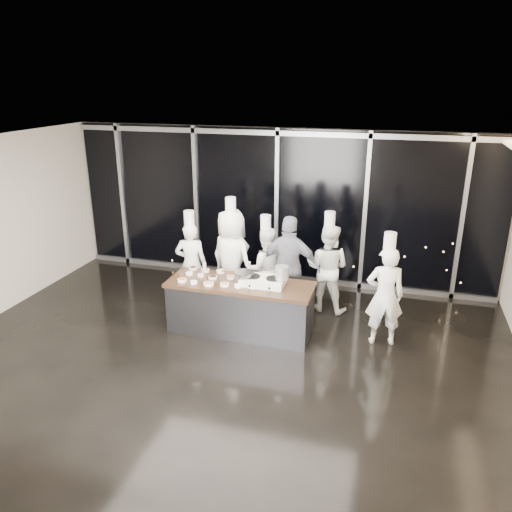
# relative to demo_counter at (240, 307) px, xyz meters

# --- Properties ---
(ground) EXTENTS (9.00, 9.00, 0.00)m
(ground) POSITION_rel_demo_counter_xyz_m (0.00, -0.90, -0.45)
(ground) COLOR black
(ground) RESTS_ON ground
(room_shell) EXTENTS (9.02, 7.02, 3.21)m
(room_shell) POSITION_rel_demo_counter_xyz_m (0.18, -0.90, 1.79)
(room_shell) COLOR beige
(room_shell) RESTS_ON ground
(window_wall) EXTENTS (8.90, 0.11, 3.20)m
(window_wall) POSITION_rel_demo_counter_xyz_m (0.00, 2.53, 1.14)
(window_wall) COLOR black
(window_wall) RESTS_ON ground
(demo_counter) EXTENTS (2.46, 0.86, 0.90)m
(demo_counter) POSITION_rel_demo_counter_xyz_m (0.00, 0.00, 0.00)
(demo_counter) COLOR #3D3D43
(demo_counter) RESTS_ON ground
(stove) EXTENTS (0.72, 0.46, 0.14)m
(stove) POSITION_rel_demo_counter_xyz_m (0.39, 0.04, 0.51)
(stove) COLOR white
(stove) RESTS_ON demo_counter
(frying_pan) EXTENTS (0.56, 0.32, 0.05)m
(frying_pan) POSITION_rel_demo_counter_xyz_m (0.06, 0.03, 0.61)
(frying_pan) COLOR gray
(frying_pan) RESTS_ON stove
(stock_pot) EXTENTS (0.22, 0.22, 0.22)m
(stock_pot) POSITION_rel_demo_counter_xyz_m (0.70, 0.04, 0.70)
(stock_pot) COLOR silver
(stock_pot) RESTS_ON stove
(prep_bowls) EXTENTS (1.41, 0.74, 0.05)m
(prep_bowls) POSITION_rel_demo_counter_xyz_m (-0.45, 0.01, 0.47)
(prep_bowls) COLOR white
(prep_bowls) RESTS_ON demo_counter
(squeeze_bottle) EXTENTS (0.06, 0.06, 0.21)m
(squeeze_bottle) POSITION_rel_demo_counter_xyz_m (-0.75, 0.28, 0.55)
(squeeze_bottle) COLOR silver
(squeeze_bottle) RESTS_ON demo_counter
(chef_far_left) EXTENTS (0.66, 0.51, 1.85)m
(chef_far_left) POSITION_rel_demo_counter_xyz_m (-1.23, 0.80, 0.38)
(chef_far_left) COLOR white
(chef_far_left) RESTS_ON ground
(chef_left) EXTENTS (1.09, 0.92, 2.13)m
(chef_left) POSITION_rel_demo_counter_xyz_m (-0.46, 0.91, 0.51)
(chef_left) COLOR white
(chef_left) RESTS_ON ground
(chef_center) EXTENTS (0.94, 0.84, 1.82)m
(chef_center) POSITION_rel_demo_counter_xyz_m (0.16, 1.02, 0.35)
(chef_center) COLOR white
(chef_center) RESTS_ON ground
(guest) EXTENTS (1.11, 0.48, 1.89)m
(guest) POSITION_rel_demo_counter_xyz_m (0.66, 0.83, 0.49)
(guest) COLOR #121932
(guest) RESTS_ON ground
(chef_right) EXTENTS (0.89, 0.74, 1.90)m
(chef_right) POSITION_rel_demo_counter_xyz_m (1.27, 1.27, 0.39)
(chef_right) COLOR white
(chef_right) RESTS_ON ground
(chef_side) EXTENTS (0.68, 0.52, 1.90)m
(chef_side) POSITION_rel_demo_counter_xyz_m (2.35, 0.28, 0.40)
(chef_side) COLOR white
(chef_side) RESTS_ON ground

